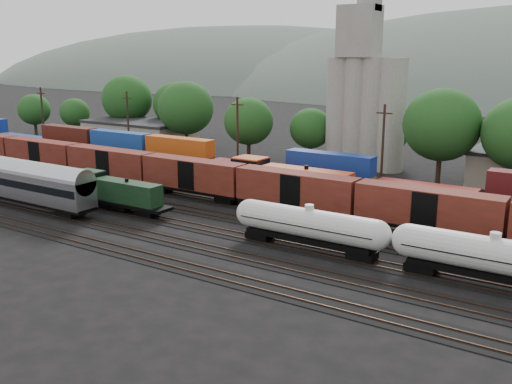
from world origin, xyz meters
The scene contains 13 objects.
ground centered at (0.00, 0.00, 0.00)m, with size 600.00×600.00×0.00m, color black.
tracks centered at (0.00, 0.00, 0.05)m, with size 180.00×33.20×0.20m.
green_locomotive centered at (-12.00, -5.00, 2.39)m, with size 15.71×2.77×4.16m.
tank_car_a centered at (14.97, -5.00, 2.56)m, with size 16.38×2.93×4.29m.
tank_car_b centered at (31.69, -5.00, 2.63)m, with size 16.86×3.02×4.42m.
passenger_coach centered at (-23.11, -10.00, 3.50)m, with size 25.26×3.12×5.74m.
orange_locomotive centered at (3.31, 10.00, 2.82)m, with size 19.90×3.32×4.98m.
boxcar_string centered at (8.02, 5.00, 3.12)m, with size 169.00×2.90×4.20m.
container_wall centered at (12.40, 15.00, 2.79)m, with size 183.11×2.60×5.80m.
grain_silo centered at (3.28, 36.00, 11.26)m, with size 13.40×5.00×29.00m.
industrial_sheds centered at (6.63, 35.25, 2.56)m, with size 119.38×17.26×5.10m.
tree_band centered at (1.56, 35.32, 7.74)m, with size 163.09×22.67×14.03m.
utility_poles centered at (0.00, 22.00, 6.21)m, with size 122.20×0.36×12.00m.
Camera 1 is at (39.12, -51.78, 18.61)m, focal length 40.00 mm.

